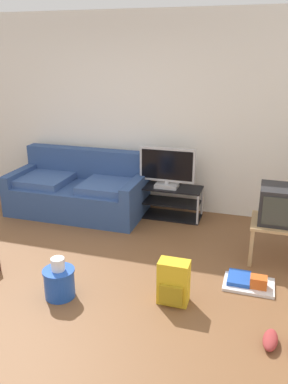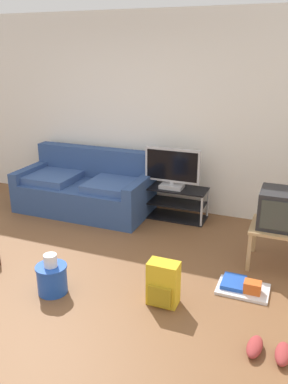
% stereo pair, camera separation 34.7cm
% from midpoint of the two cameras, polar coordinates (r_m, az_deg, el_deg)
% --- Properties ---
extents(ground_plane, '(9.00, 9.80, 0.02)m').
position_cam_midpoint_polar(ground_plane, '(4.11, -11.50, -13.13)').
color(ground_plane, brown).
extents(wall_back, '(9.00, 0.10, 2.70)m').
position_cam_midpoint_polar(wall_back, '(5.71, 1.13, 11.27)').
color(wall_back, silver).
rests_on(wall_back, ground_plane).
extents(couch, '(1.87, 0.94, 0.85)m').
position_cam_midpoint_polar(couch, '(5.73, -6.63, 0.42)').
color(couch, navy).
rests_on(couch, ground_plane).
extents(tv_stand, '(0.95, 0.39, 0.43)m').
position_cam_midpoint_polar(tv_stand, '(5.48, 5.84, -1.51)').
color(tv_stand, black).
rests_on(tv_stand, ground_plane).
extents(flat_tv, '(0.76, 0.22, 0.55)m').
position_cam_midpoint_polar(flat_tv, '(5.30, 5.96, 3.32)').
color(flat_tv, '#B2B2B7').
rests_on(flat_tv, tv_stand).
extents(side_table, '(0.52, 0.52, 0.45)m').
position_cam_midpoint_polar(side_table, '(4.48, 20.56, -5.50)').
color(side_table, tan).
rests_on(side_table, ground_plane).
extents(crt_tv, '(0.39, 0.44, 0.39)m').
position_cam_midpoint_polar(crt_tv, '(4.39, 20.98, -2.25)').
color(crt_tv, '#232326').
rests_on(crt_tv, side_table).
extents(backpack, '(0.28, 0.24, 0.42)m').
position_cam_midpoint_polar(backpack, '(3.69, 5.55, -13.05)').
color(backpack, gold).
rests_on(backpack, ground_plane).
extents(cleaning_bucket, '(0.30, 0.30, 0.40)m').
position_cam_midpoint_polar(cleaning_bucket, '(3.90, -10.61, -11.95)').
color(cleaning_bucket, blue).
rests_on(cleaning_bucket, ground_plane).
extents(sneakers_pair, '(0.34, 0.27, 0.09)m').
position_cam_midpoint_polar(sneakers_pair, '(3.43, 20.48, -20.63)').
color(sneakers_pair, '#993333').
rests_on(sneakers_pair, ground_plane).
extents(floor_tray, '(0.49, 0.34, 0.14)m').
position_cam_midpoint_polar(floor_tray, '(4.09, 16.44, -13.02)').
color(floor_tray, silver).
rests_on(floor_tray, ground_plane).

